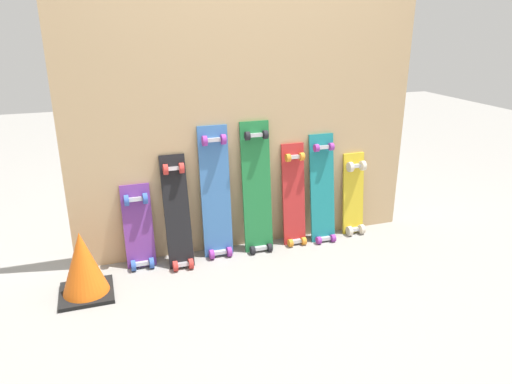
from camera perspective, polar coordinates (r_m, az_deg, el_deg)
The scene contains 10 objects.
ground_plane at distance 3.42m, azimuth -0.38°, elevation -6.46°, with size 12.00×12.00×0.00m, color gray.
plywood_wall_panel at distance 3.20m, azimuth -0.81°, elevation 7.74°, with size 2.38×0.04×1.69m, color tan.
skateboard_purple at distance 3.16m, azimuth -13.82°, elevation -4.56°, with size 0.19×0.17×0.60m.
skateboard_black at distance 3.11m, azimuth -9.35°, elevation -2.93°, with size 0.16×0.26×0.78m.
skateboard_blue at distance 3.17m, azimuth -4.79°, elevation -0.61°, with size 0.20×0.18×0.94m.
skateboard_green at distance 3.24m, azimuth 0.13°, elevation -0.07°, with size 0.20×0.19×0.96m.
skateboard_red at distance 3.37m, azimuth 4.57°, elevation -0.89°, with size 0.17×0.17×0.79m.
skateboard_teal at distance 3.44m, azimuth 7.96°, elevation -0.15°, with size 0.18×0.19×0.84m.
skateboard_yellow at distance 3.61m, azimuth 11.61°, elevation -0.68°, with size 0.17×0.15×0.66m.
traffic_cone at distance 2.94m, azimuth -19.97°, elevation -8.19°, with size 0.30×0.30×0.40m.
Camera 1 is at (-0.96, -2.90, 1.53)m, focal length 33.48 mm.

